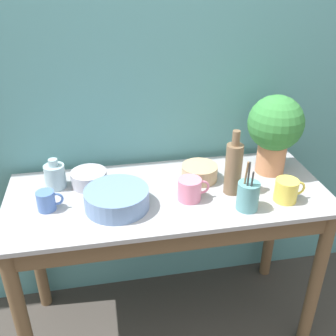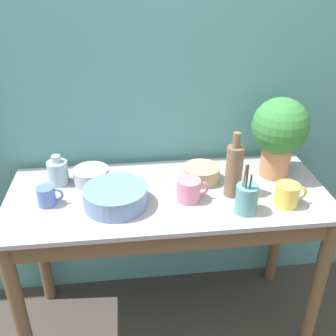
{
  "view_description": "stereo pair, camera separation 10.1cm",
  "coord_description": "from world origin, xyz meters",
  "px_view_note": "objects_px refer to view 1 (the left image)",
  "views": [
    {
      "loc": [
        -0.27,
        -1.13,
        1.71
      ],
      "look_at": [
        0.0,
        0.29,
        0.92
      ],
      "focal_mm": 42.0,
      "sensor_mm": 36.0,
      "label": 1
    },
    {
      "loc": [
        -0.17,
        -1.15,
        1.71
      ],
      "look_at": [
        0.0,
        0.29,
        0.92
      ],
      "focal_mm": 42.0,
      "sensor_mm": 36.0,
      "label": 2
    }
  ],
  "objects_px": {
    "mug_pink": "(190,189)",
    "utensil_cup": "(248,196)",
    "bowl_wash_large": "(117,199)",
    "bowl_small_tan": "(199,172)",
    "mug_blue": "(47,201)",
    "potted_plant": "(275,128)",
    "bowl_small_steel": "(89,178)",
    "bottle_tall": "(233,168)",
    "bottle_short": "(55,176)",
    "mug_yellow": "(287,190)"
  },
  "relations": [
    {
      "from": "mug_pink",
      "to": "utensil_cup",
      "type": "distance_m",
      "value": 0.24
    },
    {
      "from": "bowl_wash_large",
      "to": "bowl_small_tan",
      "type": "bearing_deg",
      "value": 22.39
    },
    {
      "from": "bowl_wash_large",
      "to": "mug_blue",
      "type": "bearing_deg",
      "value": 172.76
    },
    {
      "from": "potted_plant",
      "to": "utensil_cup",
      "type": "relative_size",
      "value": 1.67
    },
    {
      "from": "bowl_small_tan",
      "to": "bowl_small_steel",
      "type": "relative_size",
      "value": 1.03
    },
    {
      "from": "bottle_tall",
      "to": "bowl_small_steel",
      "type": "height_order",
      "value": "bottle_tall"
    },
    {
      "from": "mug_blue",
      "to": "bowl_small_tan",
      "type": "bearing_deg",
      "value": 10.58
    },
    {
      "from": "mug_pink",
      "to": "mug_blue",
      "type": "height_order",
      "value": "mug_pink"
    },
    {
      "from": "bowl_wash_large",
      "to": "bottle_short",
      "type": "xyz_separation_m",
      "value": [
        -0.25,
        0.21,
        0.02
      ]
    },
    {
      "from": "mug_pink",
      "to": "mug_blue",
      "type": "relative_size",
      "value": 1.28
    },
    {
      "from": "bowl_wash_large",
      "to": "bowl_small_steel",
      "type": "xyz_separation_m",
      "value": [
        -0.11,
        0.2,
        -0.01
      ]
    },
    {
      "from": "mug_pink",
      "to": "bowl_small_tan",
      "type": "relative_size",
      "value": 0.82
    },
    {
      "from": "mug_yellow",
      "to": "bowl_small_tan",
      "type": "relative_size",
      "value": 0.81
    },
    {
      "from": "bottle_tall",
      "to": "bowl_wash_large",
      "type": "bearing_deg",
      "value": -177.03
    },
    {
      "from": "utensil_cup",
      "to": "bowl_wash_large",
      "type": "bearing_deg",
      "value": 168.24
    },
    {
      "from": "mug_yellow",
      "to": "potted_plant",
      "type": "bearing_deg",
      "value": 81.69
    },
    {
      "from": "bottle_short",
      "to": "bowl_small_tan",
      "type": "distance_m",
      "value": 0.64
    },
    {
      "from": "bottle_tall",
      "to": "utensil_cup",
      "type": "xyz_separation_m",
      "value": [
        0.02,
        -0.13,
        -0.06
      ]
    },
    {
      "from": "bottle_tall",
      "to": "mug_blue",
      "type": "height_order",
      "value": "bottle_tall"
    },
    {
      "from": "bowl_wash_large",
      "to": "mug_blue",
      "type": "relative_size",
      "value": 2.48
    },
    {
      "from": "bottle_tall",
      "to": "bowl_small_steel",
      "type": "xyz_separation_m",
      "value": [
        -0.61,
        0.17,
        -0.09
      ]
    },
    {
      "from": "potted_plant",
      "to": "bowl_small_tan",
      "type": "xyz_separation_m",
      "value": [
        -0.35,
        -0.01,
        -0.19
      ]
    },
    {
      "from": "mug_yellow",
      "to": "mug_blue",
      "type": "relative_size",
      "value": 1.25
    },
    {
      "from": "bottle_tall",
      "to": "mug_blue",
      "type": "bearing_deg",
      "value": 179.3
    },
    {
      "from": "mug_yellow",
      "to": "mug_blue",
      "type": "bearing_deg",
      "value": 173.32
    },
    {
      "from": "mug_blue",
      "to": "bowl_small_steel",
      "type": "height_order",
      "value": "mug_blue"
    },
    {
      "from": "mug_blue",
      "to": "bowl_small_tan",
      "type": "xyz_separation_m",
      "value": [
        0.67,
        0.12,
        -0.01
      ]
    },
    {
      "from": "bowl_small_steel",
      "to": "utensil_cup",
      "type": "relative_size",
      "value": 0.72
    },
    {
      "from": "potted_plant",
      "to": "bowl_small_steel",
      "type": "height_order",
      "value": "potted_plant"
    },
    {
      "from": "utensil_cup",
      "to": "mug_pink",
      "type": "bearing_deg",
      "value": 152.04
    },
    {
      "from": "bottle_tall",
      "to": "mug_yellow",
      "type": "xyz_separation_m",
      "value": [
        0.2,
        -0.1,
        -0.07
      ]
    },
    {
      "from": "bowl_small_steel",
      "to": "bottle_short",
      "type": "bearing_deg",
      "value": 176.87
    },
    {
      "from": "bowl_wash_large",
      "to": "mug_pink",
      "type": "distance_m",
      "value": 0.31
    },
    {
      "from": "bowl_small_steel",
      "to": "utensil_cup",
      "type": "height_order",
      "value": "utensil_cup"
    },
    {
      "from": "potted_plant",
      "to": "bottle_short",
      "type": "height_order",
      "value": "potted_plant"
    },
    {
      "from": "bowl_wash_large",
      "to": "bottle_tall",
      "type": "relative_size",
      "value": 0.91
    },
    {
      "from": "utensil_cup",
      "to": "mug_blue",
      "type": "bearing_deg",
      "value": 169.81
    },
    {
      "from": "mug_yellow",
      "to": "mug_pink",
      "type": "xyz_separation_m",
      "value": [
        -0.39,
        0.08,
        -0.0
      ]
    },
    {
      "from": "bottle_tall",
      "to": "utensil_cup",
      "type": "bearing_deg",
      "value": -81.6
    },
    {
      "from": "mug_yellow",
      "to": "utensil_cup",
      "type": "bearing_deg",
      "value": -171.07
    },
    {
      "from": "potted_plant",
      "to": "bowl_wash_large",
      "type": "distance_m",
      "value": 0.78
    },
    {
      "from": "potted_plant",
      "to": "bottle_tall",
      "type": "height_order",
      "value": "potted_plant"
    },
    {
      "from": "mug_blue",
      "to": "bowl_wash_large",
      "type": "bearing_deg",
      "value": -7.24
    },
    {
      "from": "bottle_tall",
      "to": "bottle_short",
      "type": "xyz_separation_m",
      "value": [
        -0.75,
        0.18,
        -0.06
      ]
    },
    {
      "from": "mug_pink",
      "to": "utensil_cup",
      "type": "relative_size",
      "value": 0.61
    },
    {
      "from": "mug_blue",
      "to": "bowl_small_steel",
      "type": "bearing_deg",
      "value": 44.27
    },
    {
      "from": "mug_yellow",
      "to": "bowl_wash_large",
      "type": "bearing_deg",
      "value": 173.55
    },
    {
      "from": "bottle_short",
      "to": "mug_yellow",
      "type": "bearing_deg",
      "value": -16.75
    },
    {
      "from": "bottle_tall",
      "to": "mug_pink",
      "type": "height_order",
      "value": "bottle_tall"
    },
    {
      "from": "bottle_short",
      "to": "bowl_small_tan",
      "type": "height_order",
      "value": "bottle_short"
    }
  ]
}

